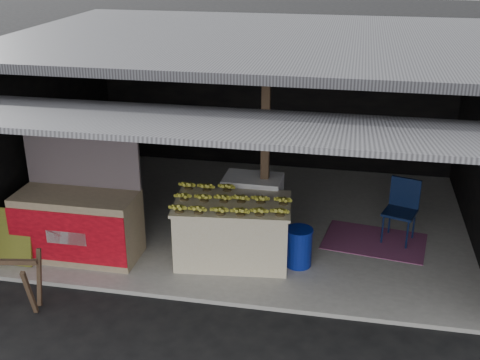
% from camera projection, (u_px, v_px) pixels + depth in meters
% --- Properties ---
extents(ground, '(80.00, 80.00, 0.00)m').
position_uv_depth(ground, '(217.00, 305.00, 7.69)').
color(ground, black).
rests_on(ground, ground).
extents(concrete_slab, '(7.00, 5.00, 0.06)m').
position_uv_depth(concrete_slab, '(252.00, 219.00, 9.95)').
color(concrete_slab, gray).
rests_on(concrete_slab, ground).
extents(shophouse, '(7.40, 7.29, 3.02)m').
position_uv_depth(shophouse, '(256.00, 92.00, 9.44)').
color(shophouse, black).
rests_on(shophouse, ground).
extents(banana_table, '(1.71, 1.16, 0.89)m').
position_uv_depth(banana_table, '(233.00, 231.00, 8.49)').
color(banana_table, silver).
rests_on(banana_table, concrete_slab).
extents(banana_pile, '(1.58, 1.05, 0.18)m').
position_uv_depth(banana_pile, '(232.00, 197.00, 8.29)').
color(banana_pile, gold).
rests_on(banana_pile, banana_table).
extents(white_crate, '(0.88, 0.61, 0.96)m').
position_uv_depth(white_crate, '(253.00, 206.00, 9.18)').
color(white_crate, white).
rests_on(white_crate, concrete_slab).
extents(neighbor_stall, '(1.72, 0.78, 1.77)m').
position_uv_depth(neighbor_stall, '(78.00, 222.00, 8.57)').
color(neighbor_stall, '#998466').
rests_on(neighbor_stall, concrete_slab).
extents(green_signboard, '(0.55, 0.20, 0.82)m').
position_uv_depth(green_signboard, '(13.00, 237.00, 8.40)').
color(green_signboard, black).
rests_on(green_signboard, concrete_slab).
extents(sawhorse, '(0.74, 0.73, 0.72)m').
position_uv_depth(sawhorse, '(10.00, 278.00, 7.43)').
color(sawhorse, '#4A3425').
rests_on(sawhorse, ground).
extents(water_barrel, '(0.36, 0.36, 0.53)m').
position_uv_depth(water_barrel, '(299.00, 248.00, 8.41)').
color(water_barrel, navy).
rests_on(water_barrel, concrete_slab).
extents(plastic_chair, '(0.57, 0.57, 0.96)m').
position_uv_depth(plastic_chair, '(402.00, 205.00, 9.03)').
color(plastic_chair, '#091434').
rests_on(plastic_chair, concrete_slab).
extents(magenta_rug, '(1.63, 1.21, 0.01)m').
position_uv_depth(magenta_rug, '(374.00, 241.00, 9.15)').
color(magenta_rug, '#6B1752').
rests_on(magenta_rug, concrete_slab).
extents(picture_frames, '(1.62, 0.04, 0.46)m').
position_uv_depth(picture_frames, '(266.00, 74.00, 11.42)').
color(picture_frames, black).
rests_on(picture_frames, shophouse).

